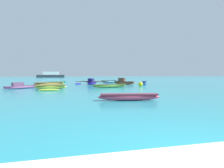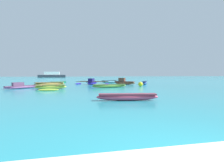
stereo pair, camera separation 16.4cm
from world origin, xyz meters
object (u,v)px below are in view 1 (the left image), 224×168
Objects in this scene: moored_boat_1 at (109,81)px; moored_boat_4 at (110,86)px; moored_boat_0 at (92,83)px; mooring_buoy_0 at (141,84)px; moored_boat_8 at (22,86)px; moored_boat_3 at (129,97)px; distant_ferry at (51,75)px; moored_boat_6 at (49,84)px; moored_boat_2 at (58,83)px; moored_boat_7 at (124,82)px; moored_boat_9 at (51,87)px; moored_boat_5 at (145,83)px.

moored_boat_1 is 0.80× the size of moored_boat_4.
moored_boat_1 reaches higher than moored_boat_4.
moored_boat_4 is (1.33, -5.94, -0.09)m from moored_boat_0.
mooring_buoy_0 is (2.07, -8.55, 0.00)m from moored_boat_1.
moored_boat_8 reaches higher than moored_boat_4.
moored_boat_0 is 1.43× the size of moored_boat_3.
moored_boat_0 reaches higher than moored_boat_1.
moored_boat_8 is 66.92m from distant_ferry.
moored_boat_8 is (-2.19, -3.57, -0.04)m from moored_boat_6.
moored_boat_2 is 4.37× the size of mooring_buoy_0.
moored_boat_2 is 0.64× the size of moored_boat_6.
moored_boat_6 is (-0.77, -3.66, 0.03)m from moored_boat_2.
distant_ferry is at bearing 40.69° from moored_boat_0.
distant_ferry is (-16.26, 57.68, 0.82)m from moored_boat_1.
distant_ferry reaches higher than mooring_buoy_0.
distant_ferry is (-8.29, 59.47, 0.86)m from moored_boat_2.
moored_boat_0 is 2.07× the size of moored_boat_2.
moored_boat_8 is at bearing -85.44° from distant_ferry.
distant_ferry is (-18.33, 66.22, 0.82)m from mooring_buoy_0.
moored_boat_0 is 62.61m from distant_ferry.
moored_boat_3 is at bearing -63.36° from moored_boat_7.
moored_boat_8 reaches higher than moored_boat_1.
moored_boat_6 is 0.88× the size of moored_boat_9.
moored_boat_9 is at bearing -169.57° from mooring_buoy_0.
mooring_buoy_0 is (13.01, 0.48, 0.05)m from moored_boat_8.
moored_boat_1 is (3.27, 3.56, -0.02)m from moored_boat_0.
moored_boat_8 reaches higher than moored_boat_9.
moored_boat_1 is 1.15× the size of moored_boat_7.
moored_boat_1 is at bearing -28.80° from moored_boat_2.
moored_boat_3 is at bearing -133.12° from moored_boat_1.
moored_boat_9 is (-12.19, -5.70, -0.04)m from moored_boat_5.
moored_boat_5 is 1.00× the size of moored_boat_7.
moored_boat_3 is (5.18, -17.34, -0.02)m from moored_boat_2.
moored_boat_5 is 13.00m from moored_boat_6.
moored_boat_0 reaches higher than moored_boat_8.
moored_boat_8 is (-12.19, -4.88, -0.11)m from moored_boat_7.
moored_boat_7 reaches higher than moored_boat_1.
moored_boat_8 is at bearing -153.73° from moored_boat_2.
moored_boat_1 reaches higher than moored_boat_9.
moored_boat_7 is 5.13× the size of mooring_buoy_0.
moored_boat_8 is (-2.96, -7.23, -0.01)m from moored_boat_2.
moored_boat_2 is at bearing 102.97° from moored_boat_5.
distant_ferry reaches higher than moored_boat_4.
distant_ferry is (-14.33, 67.18, 0.89)m from moored_boat_4.
mooring_buoy_0 is (10.05, -6.75, 0.04)m from moored_boat_2.
moored_boat_6 is (-5.95, 13.68, 0.05)m from moored_boat_3.
distant_ferry reaches higher than moored_boat_2.
distant_ferry is at bearing 56.45° from moored_boat_2.
moored_boat_2 is 7.81m from moored_boat_8.
moored_boat_6 is 10.08m from moored_boat_7.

